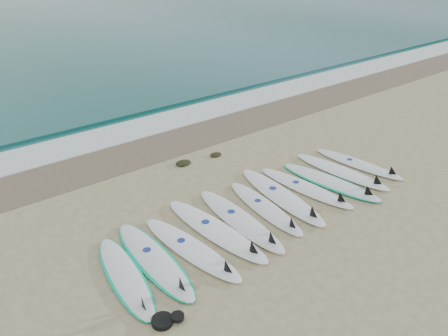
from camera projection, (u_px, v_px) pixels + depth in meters
ground at (264, 210)px, 9.02m from camera, size 120.00×120.00×0.00m
wet_sand_band at (161, 145)px, 11.88m from camera, size 120.00×1.80×0.01m
foam_band at (137, 129)px, 12.85m from camera, size 120.00×1.40×0.04m
wave_crest at (114, 114)px, 13.88m from camera, size 120.00×1.00×0.10m
surfboard_0 at (126, 277)px, 7.15m from camera, size 0.87×2.37×0.29m
surfboard_1 at (155, 260)px, 7.52m from camera, size 0.73×2.60×0.33m
surfboard_2 at (193, 249)px, 7.76m from camera, size 0.81×2.58×0.32m
surfboard_3 at (217, 231)px, 8.26m from camera, size 0.78×2.77×0.35m
surfboard_4 at (241, 221)px, 8.56m from camera, size 0.70×2.69×0.34m
surfboard_5 at (266, 208)px, 8.97m from camera, size 0.78×2.44×0.31m
surfboard_6 at (283, 196)px, 9.36m from camera, size 0.92×2.84×0.36m
surfboard_7 at (307, 188)px, 9.70m from camera, size 0.78×2.53×0.32m
surfboard_8 at (331, 182)px, 9.96m from camera, size 0.95×2.62×0.33m
surfboard_9 at (343, 172)px, 10.38m from camera, size 0.76×2.59×0.33m
surfboard_10 at (360, 164)px, 10.74m from camera, size 0.77×2.42×0.30m
seaweed_near at (183, 163)px, 10.84m from camera, size 0.41×0.32×0.08m
seaweed_far at (216, 155)px, 11.27m from camera, size 0.32×0.25×0.06m
leash_coil at (166, 320)px, 6.33m from camera, size 0.46×0.36×0.11m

